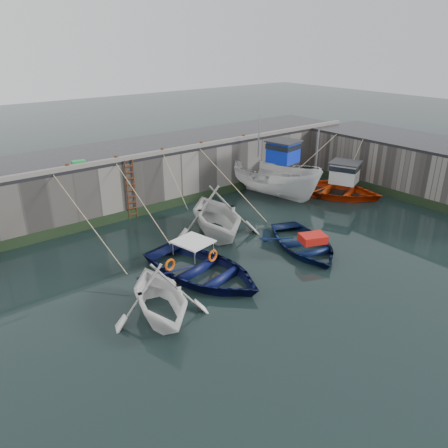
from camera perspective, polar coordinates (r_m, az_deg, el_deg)
ground at (r=17.83m, az=9.08°, el=-7.33°), size 120.00×120.00×0.00m
quay_back at (r=26.55m, az=-10.70°, el=6.47°), size 30.00×5.00×3.00m
quay_right at (r=29.91m, az=25.26°, el=6.53°), size 5.00×15.00×3.00m
road_back at (r=26.15m, az=-10.96°, el=9.78°), size 30.00×5.00×0.16m
road_right at (r=29.56m, az=25.79°, el=9.45°), size 5.00×15.00×0.16m
kerb_back at (r=24.09m, az=-8.35°, el=9.26°), size 30.00×0.30×0.20m
algae_back at (r=24.82m, az=-7.73°, el=2.43°), size 30.00×0.08×0.50m
algae_right at (r=28.09m, az=22.39°, el=3.34°), size 0.08×15.00×0.50m
ladder at (r=23.47m, az=-12.05°, el=4.36°), size 0.51×0.08×3.20m
boat_near_white at (r=15.81m, az=-8.26°, el=-11.65°), size 4.53×4.94×2.20m
boat_near_white_rope at (r=20.26m, az=-16.33°, el=-4.08°), size 0.04×6.77×3.10m
boat_near_blue at (r=17.91m, az=-2.78°, el=-6.87°), size 5.05×6.26×1.15m
boat_near_blue_rope at (r=21.75m, az=-10.43°, el=-1.56°), size 0.04×5.63×3.10m
boat_near_blacktrim at (r=21.65m, az=-1.02°, el=-1.28°), size 5.90×6.34×2.72m
boat_near_blacktrim_rope at (r=24.30m, az=-5.97°, el=1.42°), size 0.04×3.26×3.10m
boat_near_navy at (r=20.51m, az=10.31°, el=-3.13°), size 4.88×5.66×0.99m
boat_near_navy_rope at (r=24.05m, az=0.87°, el=1.31°), size 0.04×6.29×3.10m
boat_far_white at (r=26.84m, az=6.55°, el=5.94°), size 3.69×6.93×5.54m
boat_far_orange at (r=27.76m, az=14.17°, el=4.50°), size 6.21×7.11×4.23m
fish_crate at (r=22.64m, az=-18.44°, el=7.52°), size 0.70×0.46×0.28m
bollard_a at (r=22.23m, az=-19.76°, el=7.06°), size 0.18×0.18×0.28m
bollard_b at (r=23.08m, az=-13.90°, el=8.32°), size 0.18×0.18×0.28m
bollard_c at (r=24.26m, az=-8.06°, el=9.47°), size 0.18×0.18×0.28m
bollard_d at (r=25.62m, az=-2.97°, el=10.40°), size 0.18×0.18×0.28m
bollard_e at (r=27.54m, az=2.58°, el=11.31°), size 0.18×0.18×0.28m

